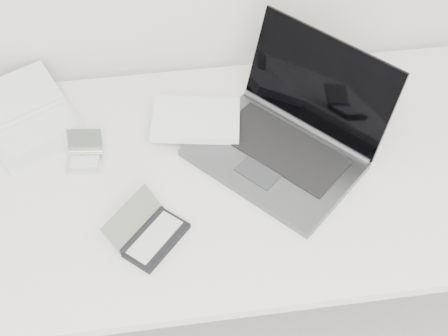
{
  "coord_description": "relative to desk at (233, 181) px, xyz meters",
  "views": [
    {
      "loc": [
        -0.16,
        0.54,
        1.98
      ],
      "look_at": [
        -0.03,
        1.51,
        0.79
      ],
      "focal_mm": 50.0,
      "sensor_mm": 36.0,
      "label": 1
    }
  ],
  "objects": [
    {
      "name": "desk",
      "position": [
        0.0,
        0.0,
        0.0
      ],
      "size": [
        1.6,
        0.8,
        0.73
      ],
      "color": "white",
      "rests_on": "ground"
    },
    {
      "name": "netbook_open_white",
      "position": [
        -0.52,
        0.22,
        0.06
      ],
      "size": [
        0.35,
        0.38,
        0.06
      ],
      "rotation": [
        0.0,
        0.0,
        0.48
      ],
      "color": "white",
      "rests_on": "desk"
    },
    {
      "name": "palmtop_charcoal",
      "position": [
        -0.23,
        -0.18,
        0.06
      ],
      "size": [
        0.21,
        0.21,
        0.07
      ],
      "rotation": [
        0.0,
        0.0,
        0.83
      ],
      "color": "black",
      "rests_on": "desk"
    },
    {
      "name": "laptop_large",
      "position": [
        0.11,
        0.07,
        0.09
      ],
      "size": [
        0.62,
        0.56,
        0.27
      ],
      "rotation": [
        0.0,
        0.0,
        -0.83
      ],
      "color": "#56595B",
      "rests_on": "desk"
    },
    {
      "name": "pda_silver",
      "position": [
        -0.38,
        0.08,
        0.06
      ],
      "size": [
        0.1,
        0.11,
        0.07
      ],
      "rotation": [
        0.0,
        0.0,
        -0.11
      ],
      "color": "silver",
      "rests_on": "desk"
    }
  ]
}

